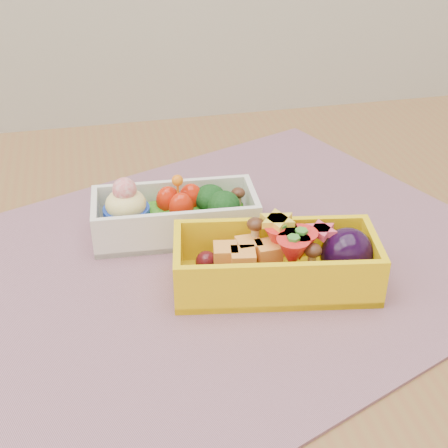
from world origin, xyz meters
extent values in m
cube|color=brown|center=(0.00, 0.00, 0.73)|extent=(1.20, 0.80, 0.04)
cube|color=gray|center=(-0.04, 0.04, 0.75)|extent=(0.64, 0.57, 0.00)
cube|color=silver|center=(-0.07, 0.10, 0.77)|extent=(0.16, 0.08, 0.04)
ellipsoid|color=#53A021|center=(-0.07, 0.10, 0.77)|extent=(0.15, 0.07, 0.02)
cylinder|color=#1636AA|center=(-0.12, 0.10, 0.77)|extent=(0.04, 0.04, 0.03)
sphere|color=red|center=(-0.12, 0.10, 0.81)|extent=(0.02, 0.02, 0.02)
ellipsoid|color=red|center=(-0.07, 0.10, 0.79)|extent=(0.02, 0.02, 0.03)
ellipsoid|color=red|center=(-0.06, 0.09, 0.79)|extent=(0.02, 0.02, 0.03)
ellipsoid|color=red|center=(-0.05, 0.10, 0.79)|extent=(0.02, 0.02, 0.03)
sphere|color=orange|center=(-0.07, 0.10, 0.81)|extent=(0.01, 0.01, 0.01)
ellipsoid|color=black|center=(-0.03, 0.10, 0.79)|extent=(0.03, 0.03, 0.03)
ellipsoid|color=black|center=(-0.02, 0.08, 0.79)|extent=(0.03, 0.03, 0.03)
ellipsoid|color=#3F2111|center=(-0.01, 0.10, 0.79)|extent=(0.01, 0.01, 0.01)
cube|color=yellow|center=(0.00, 0.00, 0.78)|extent=(0.18, 0.10, 0.05)
ellipsoid|color=#4A0E15|center=(-0.03, 0.00, 0.77)|extent=(0.10, 0.06, 0.02)
cube|color=orange|center=(-0.02, 0.00, 0.78)|extent=(0.05, 0.04, 0.02)
cone|color=red|center=(0.01, 0.00, 0.79)|extent=(0.03, 0.03, 0.03)
cone|color=red|center=(0.02, -0.01, 0.79)|extent=(0.03, 0.03, 0.03)
cone|color=red|center=(0.01, -0.02, 0.79)|extent=(0.03, 0.03, 0.03)
cylinder|color=yellow|center=(0.01, 0.01, 0.81)|extent=(0.03, 0.03, 0.01)
cylinder|color=#E53F5B|center=(0.04, 0.00, 0.80)|extent=(0.03, 0.03, 0.01)
ellipsoid|color=#3F2111|center=(-0.01, 0.02, 0.79)|extent=(0.02, 0.02, 0.01)
ellipsoid|color=#3F2111|center=(0.03, -0.02, 0.79)|extent=(0.02, 0.02, 0.01)
ellipsoid|color=black|center=(0.06, -0.02, 0.78)|extent=(0.05, 0.04, 0.05)
camera|label=1|loc=(-0.14, -0.43, 1.09)|focal=50.75mm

